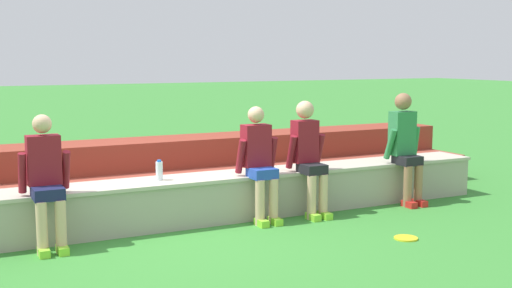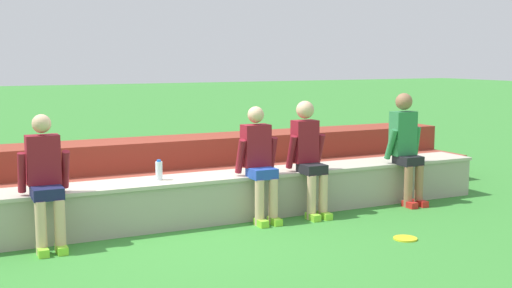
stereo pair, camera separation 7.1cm
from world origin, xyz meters
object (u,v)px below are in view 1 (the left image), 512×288
at_px(person_center, 309,154).
at_px(frisbee, 406,238).
at_px(plastic_cup_middle, 268,165).
at_px(person_left_of_center, 259,161).
at_px(person_far_left, 46,178).
at_px(water_bottle_mid_left, 159,171).
at_px(person_right_of_center, 405,144).

bearing_deg(person_center, frisbee, -74.86).
bearing_deg(plastic_cup_middle, person_left_of_center, -132.37).
xyz_separation_m(person_far_left, water_bottle_mid_left, (1.30, 0.33, -0.07)).
xyz_separation_m(person_center, water_bottle_mid_left, (-1.82, 0.30, -0.11)).
height_order(person_far_left, frisbee, person_far_left).
height_order(person_far_left, person_right_of_center, person_right_of_center).
bearing_deg(plastic_cup_middle, frisbee, -65.69).
height_order(person_left_of_center, plastic_cup_middle, person_left_of_center).
xyz_separation_m(person_left_of_center, water_bottle_mid_left, (-1.14, 0.30, -0.08)).
bearing_deg(frisbee, person_center, 105.14).
xyz_separation_m(person_far_left, person_center, (3.12, 0.03, 0.03)).
bearing_deg(person_center, person_far_left, -179.49).
relative_size(person_right_of_center, plastic_cup_middle, 11.70).
bearing_deg(water_bottle_mid_left, plastic_cup_middle, 0.51).
distance_m(person_far_left, frisbee, 3.83).
relative_size(person_far_left, person_left_of_center, 1.00).
xyz_separation_m(person_right_of_center, plastic_cup_middle, (-1.87, 0.34, -0.19)).
bearing_deg(person_far_left, water_bottle_mid_left, 14.12).
relative_size(plastic_cup_middle, frisbee, 0.49).
bearing_deg(person_center, person_left_of_center, 179.74).
bearing_deg(plastic_cup_middle, person_right_of_center, -10.20).
height_order(person_right_of_center, water_bottle_mid_left, person_right_of_center).
distance_m(person_far_left, person_left_of_center, 2.44).
bearing_deg(person_far_left, frisbee, -21.48).
height_order(person_right_of_center, plastic_cup_middle, person_right_of_center).
relative_size(water_bottle_mid_left, frisbee, 0.91).
relative_size(person_far_left, person_right_of_center, 0.93).
relative_size(person_center, plastic_cup_middle, 11.21).
xyz_separation_m(person_far_left, frisbee, (3.50, -1.38, -0.72)).
bearing_deg(person_far_left, person_center, 0.51).
height_order(water_bottle_mid_left, plastic_cup_middle, water_bottle_mid_left).
distance_m(person_left_of_center, frisbee, 1.90).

